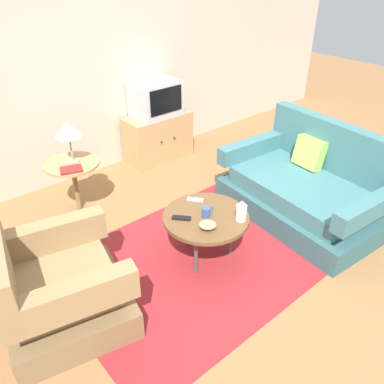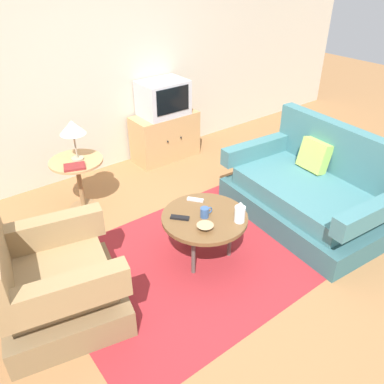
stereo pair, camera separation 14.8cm
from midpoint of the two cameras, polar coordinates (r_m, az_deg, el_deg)
The scene contains 16 objects.
ground_plane at distance 3.59m, azimuth 1.15°, elevation -9.90°, with size 16.00×16.00×0.00m, color olive.
back_wall at distance 4.73m, azimuth -17.99°, elevation 17.66°, with size 9.00×0.12×2.70m, color #BCB29E.
area_rug at distance 3.63m, azimuth 0.74°, elevation -9.29°, with size 2.56×1.75×0.00m, color maroon.
armchair at distance 3.07m, azimuth -20.42°, elevation -13.52°, with size 1.03×1.03×0.86m.
couch at distance 4.17m, azimuth 15.52°, elevation 0.37°, with size 1.11×1.70×0.93m.
coffee_table at distance 3.38m, azimuth 0.78°, elevation -3.97°, with size 0.75×0.75×0.45m.
side_table at distance 4.19m, azimuth -17.82°, elevation 2.14°, with size 0.54×0.54×0.59m.
tv_stand at distance 5.21m, azimuth -5.77°, elevation 8.01°, with size 0.86×0.43×0.60m.
television at distance 5.04m, azimuth -6.17°, elevation 13.45°, with size 0.59×0.44×0.43m.
table_lamp at distance 3.98m, azimuth -18.73°, elevation 8.47°, with size 0.26×0.26×0.42m.
vase at distance 3.27m, azimuth 5.96°, elevation -2.75°, with size 0.09×0.09×0.19m.
mug at distance 3.32m, azimuth 0.84°, elevation -2.95°, with size 0.12×0.07×0.09m.
bowl at distance 3.19m, azimuth 0.97°, elevation -5.11°, with size 0.14×0.14×0.04m.
tv_remote_dark at distance 3.31m, azimuth -2.84°, elevation -3.83°, with size 0.14×0.15×0.02m.
tv_remote_silver at distance 3.55m, azimuth -0.71°, elevation -1.12°, with size 0.12×0.14×0.02m.
book at distance 3.96m, azimuth -18.29°, elevation 3.13°, with size 0.24×0.21×0.02m.
Camera 1 is at (-1.85, -1.95, 2.39)m, focal length 36.46 mm.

